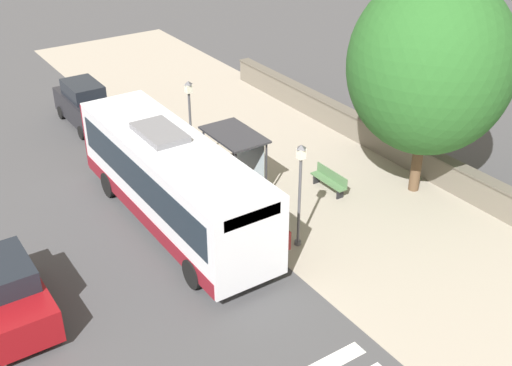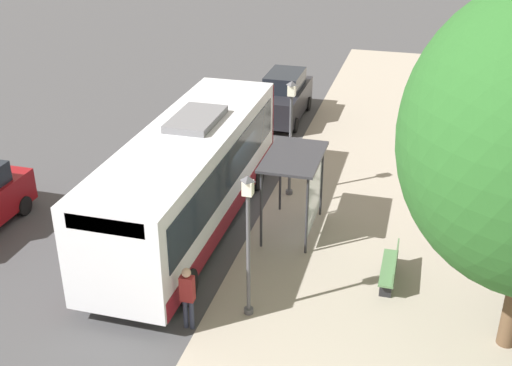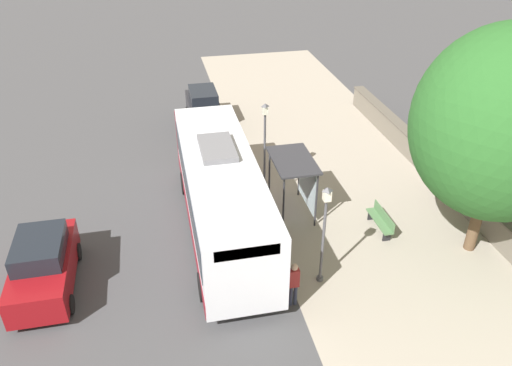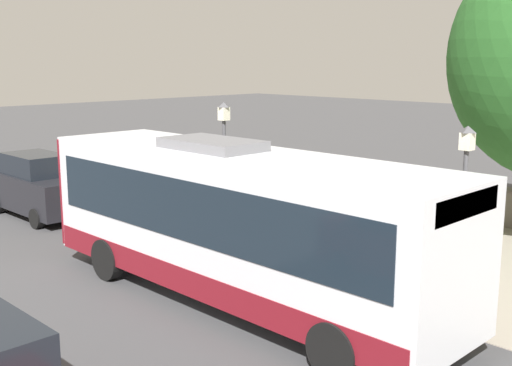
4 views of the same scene
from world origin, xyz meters
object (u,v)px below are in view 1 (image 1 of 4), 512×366
bench (329,180)px  parked_car_behind_bus (86,105)px  street_lamp_near (190,120)px  pedestrian (285,245)px  parked_car_far_lane (7,292)px  street_lamp_far (300,187)px  bus_shelter (238,143)px  bus (172,180)px  shade_tree (430,65)px

bench → parked_car_behind_bus: bearing=-63.9°
street_lamp_near → pedestrian: bearing=84.1°
pedestrian → parked_car_behind_bus: 14.99m
pedestrian → parked_car_far_lane: parked_car_far_lane is taller
pedestrian → bench: (-4.61, -3.29, -0.55)m
bench → parked_car_far_lane: size_ratio=0.43×
street_lamp_far → parked_car_far_lane: 9.66m
bus_shelter → street_lamp_near: street_lamp_near is taller
parked_car_behind_bus → parked_car_far_lane: bearing=60.3°
bus → shade_tree: (-9.16, 3.16, 3.44)m
bus_shelter → bench: (-3.04, 2.03, -1.63)m
street_lamp_near → parked_car_far_lane: street_lamp_near is taller
parked_car_behind_bus → shade_tree: bearing=122.5°
bench → street_lamp_far: (3.35, 2.36, 1.85)m
street_lamp_far → parked_car_behind_bus: (2.37, -14.02, -1.31)m
bus → street_lamp_far: street_lamp_far is taller
pedestrian → parked_car_behind_bus: size_ratio=0.39×
street_lamp_near → parked_car_far_lane: size_ratio=0.96×
bus → street_lamp_near: 3.99m
parked_car_behind_bus → bus: bearing=86.9°
bench → street_lamp_near: street_lamp_near is taller
street_lamp_far → parked_car_far_lane: size_ratio=0.91×
shade_tree → pedestrian: bearing=10.9°
parked_car_far_lane → bus_shelter: bearing=-164.5°
street_lamp_near → bus_shelter: bearing=108.2°
shade_tree → street_lamp_near: bearing=-43.0°
shade_tree → parked_car_far_lane: (15.65, -1.18, -4.29)m
bus_shelter → parked_car_behind_bus: bearing=-74.5°
bench → shade_tree: shade_tree is taller
bus → street_lamp_far: bearing=128.5°
street_lamp_near → parked_car_behind_bus: bearing=-75.4°
shade_tree → street_lamp_far: bearing=4.7°
street_lamp_near → parked_car_behind_bus: 7.63m
street_lamp_far → shade_tree: shade_tree is taller
bus → pedestrian: (-1.66, 4.60, -0.79)m
bench → street_lamp_near: size_ratio=0.45×
bus_shelter → parked_car_behind_bus: bus_shelter is taller
pedestrian → bus: bearing=-70.2°
shade_tree → parked_car_behind_bus: shade_tree is taller
pedestrian → parked_car_far_lane: 8.56m
bus_shelter → pedestrian: (1.57, 5.32, -1.08)m
street_lamp_near → street_lamp_far: (-0.47, 6.77, -0.10)m
parked_car_far_lane → pedestrian: bearing=162.2°
bus → pedestrian: bearing=109.8°
street_lamp_far → parked_car_behind_bus: street_lamp_far is taller
parked_car_behind_bus → street_lamp_far: bearing=99.6°
shade_tree → bus: bearing=-19.0°
street_lamp_near → bench: bearing=130.9°
bus → parked_car_far_lane: bus is taller
shade_tree → parked_car_behind_bus: 16.57m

